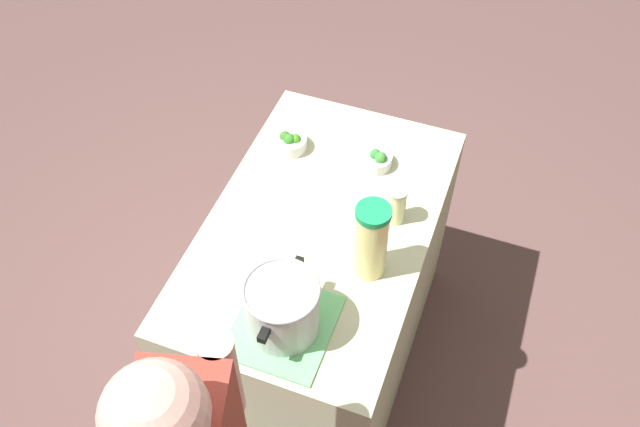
# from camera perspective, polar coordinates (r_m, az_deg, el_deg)

# --- Properties ---
(ground_plane) EXTENTS (8.00, 8.00, 0.00)m
(ground_plane) POSITION_cam_1_polar(r_m,az_deg,el_deg) (3.05, 0.00, -11.57)
(ground_plane) COLOR brown
(counter_slab) EXTENTS (1.19, 0.74, 0.91)m
(counter_slab) POSITION_cam_1_polar(r_m,az_deg,el_deg) (2.66, 0.00, -6.95)
(counter_slab) COLOR #B3B491
(counter_slab) RESTS_ON ground_plane
(dish_cloth) EXTENTS (0.32, 0.29, 0.01)m
(dish_cloth) POSITION_cam_1_polar(r_m,az_deg,el_deg) (2.07, -3.04, -9.34)
(dish_cloth) COLOR #69BE77
(dish_cloth) RESTS_ON counter_slab
(cooking_pot) EXTENTS (0.29, 0.22, 0.20)m
(cooking_pot) POSITION_cam_1_polar(r_m,az_deg,el_deg) (1.98, -3.17, -7.79)
(cooking_pot) COLOR #B7B7BC
(cooking_pot) RESTS_ON dish_cloth
(lemonade_pitcher) EXTENTS (0.11, 0.11, 0.29)m
(lemonade_pitcher) POSITION_cam_1_polar(r_m,az_deg,el_deg) (2.07, 4.27, -2.27)
(lemonade_pitcher) COLOR #F8E68F
(lemonade_pitcher) RESTS_ON counter_slab
(mason_jar) EXTENTS (0.07, 0.07, 0.14)m
(mason_jar) POSITION_cam_1_polar(r_m,az_deg,el_deg) (2.26, 6.36, 0.72)
(mason_jar) COLOR beige
(mason_jar) RESTS_ON counter_slab
(broccoli_bowl_front) EXTENTS (0.12, 0.12, 0.08)m
(broccoli_bowl_front) POSITION_cam_1_polar(r_m,az_deg,el_deg) (2.51, -2.48, 5.99)
(broccoli_bowl_front) COLOR silver
(broccoli_bowl_front) RESTS_ON counter_slab
(broccoli_bowl_center) EXTENTS (0.12, 0.12, 0.08)m
(broccoli_bowl_center) POSITION_cam_1_polar(r_m,az_deg,el_deg) (2.46, 4.68, 4.52)
(broccoli_bowl_center) COLOR silver
(broccoli_bowl_center) RESTS_ON counter_slab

